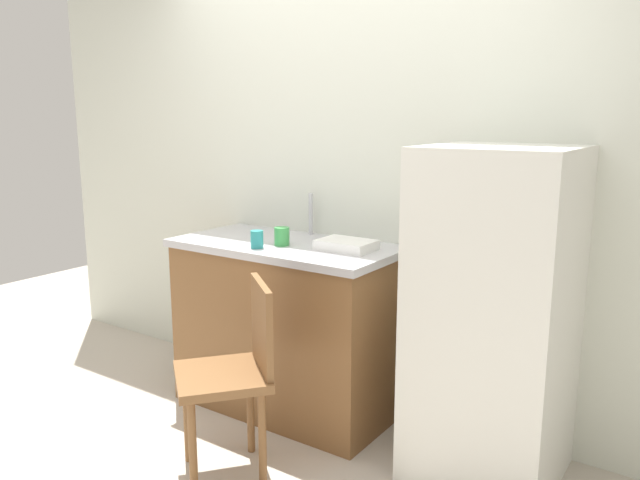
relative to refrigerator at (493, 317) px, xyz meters
The scene contains 10 objects.
ground_plane 1.38m from the refrigerator, 146.60° to the right, with size 8.00×8.00×0.00m, color #BCB2A3.
back_wall 1.16m from the refrigerator, 159.40° to the left, with size 4.80×0.10×2.57m, color silver.
cabinet_base 1.19m from the refrigerator, behind, with size 1.19×0.60×0.90m, color brown.
countertop 1.16m from the refrigerator, behind, with size 1.23×0.64×0.04m, color #B7B7BC.
faucet 1.24m from the refrigerator, 167.32° to the left, with size 0.02×0.02×0.24m, color #B7B7BC.
refrigerator is the anchor object (origin of this frame).
chair 1.17m from the refrigerator, 145.45° to the right, with size 0.56×0.56×0.89m.
dish_tray 0.82m from the refrigerator, behind, with size 0.28×0.20×0.05m, color white.
cup_teal 1.23m from the refrigerator, behind, with size 0.07×0.07×0.09m, color teal.
cup_green 1.15m from the refrigerator, behind, with size 0.08×0.08×0.10m, color green.
Camera 1 is at (1.82, -1.95, 1.62)m, focal length 35.01 mm.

